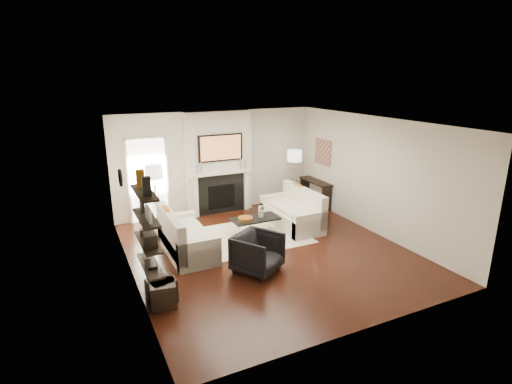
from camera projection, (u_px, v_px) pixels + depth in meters
name	position (u px, v px, depth m)	size (l,w,h in m)	color
room_envelope	(269.00, 190.00, 8.06)	(6.00, 6.00, 6.00)	black
chimney_breast	(219.00, 163.00, 10.54)	(1.80, 0.25, 2.70)	silver
fireplace_surround	(221.00, 194.00, 10.66)	(1.30, 0.02, 1.04)	black
firebox	(222.00, 197.00, 10.68)	(0.75, 0.02, 0.65)	black
mantel_pilaster_l	(196.00, 197.00, 10.33)	(0.12, 0.08, 1.10)	white
mantel_pilaster_r	(246.00, 190.00, 10.92)	(0.12, 0.08, 1.10)	white
mantel_shelf	(222.00, 173.00, 10.45)	(1.70, 0.18, 0.07)	white
tv_body	(221.00, 148.00, 10.28)	(1.20, 0.06, 0.70)	black
tv_screen	(221.00, 148.00, 10.25)	(1.10, 0.01, 0.62)	#BF723F
candlestick_l_tall	(201.00, 168.00, 10.17)	(0.04, 0.04, 0.30)	silver
candlestick_l_short	(196.00, 169.00, 10.13)	(0.04, 0.04, 0.24)	silver
candlestick_r_tall	(241.00, 164.00, 10.63)	(0.04, 0.04, 0.30)	silver
candlestick_r_short	(245.00, 164.00, 10.69)	(0.04, 0.04, 0.24)	silver
hallway_panel	(148.00, 181.00, 9.95)	(0.90, 0.02, 2.10)	white
door_trim_l	(128.00, 183.00, 9.73)	(0.06, 0.06, 2.16)	white
door_trim_r	(167.00, 179.00, 10.13)	(0.06, 0.06, 2.16)	white
door_trim_top	(145.00, 138.00, 9.63)	(1.02, 0.06, 0.06)	white
rug	(247.00, 236.00, 9.20)	(2.60, 2.00, 0.01)	beige
loveseat_left_base	(187.00, 243.00, 8.32)	(0.85, 1.80, 0.42)	beige
loveseat_left_back	(171.00, 232.00, 8.09)	(0.18, 1.80, 0.80)	beige
loveseat_left_arm_n	(199.00, 254.00, 7.59)	(0.85, 0.18, 0.60)	beige
loveseat_left_arm_s	(177.00, 226.00, 9.00)	(0.85, 0.18, 0.60)	beige
loveseat_left_cushion	(189.00, 231.00, 8.27)	(0.63, 1.44, 0.10)	beige
pillow_left_orange	(167.00, 218.00, 8.29)	(0.10, 0.42, 0.42)	#915711
pillow_left_charcoal	(174.00, 228.00, 7.78)	(0.10, 0.40, 0.40)	black
loveseat_right_base	(292.00, 218.00, 9.80)	(0.85, 1.80, 0.42)	beige
loveseat_right_back	(304.00, 204.00, 9.85)	(0.18, 1.80, 0.80)	beige
loveseat_right_arm_n	(310.00, 225.00, 9.07)	(0.85, 0.18, 0.60)	beige
loveseat_right_arm_s	(276.00, 205.00, 10.47)	(0.85, 0.18, 0.60)	beige
loveseat_right_cushion	(290.00, 208.00, 9.70)	(0.63, 1.44, 0.10)	beige
pillow_right_orange	(297.00, 193.00, 10.05)	(0.10, 0.42, 0.42)	#915711
pillow_right_charcoal	(311.00, 200.00, 9.53)	(0.10, 0.40, 0.40)	black
coffee_table	(255.00, 219.00, 9.19)	(1.10, 0.55, 0.04)	black
coffee_leg_nw	(239.00, 234.00, 8.86)	(0.02, 0.02, 0.38)	silver
coffee_leg_ne	(279.00, 227.00, 9.27)	(0.02, 0.02, 0.38)	silver
coffee_leg_sw	(232.00, 227.00, 9.24)	(0.02, 0.02, 0.38)	silver
coffee_leg_se	(270.00, 221.00, 9.65)	(0.02, 0.02, 0.38)	silver
hurricane_glass	(261.00, 211.00, 9.21)	(0.14, 0.14, 0.24)	white
hurricane_candle	(261.00, 214.00, 9.23)	(0.11, 0.11, 0.17)	white
copper_bowl	(245.00, 218.00, 9.08)	(0.34, 0.34, 0.06)	#B6661E
armchair	(258.00, 251.00, 7.49)	(0.79, 0.74, 0.81)	black
lamp_left_post	(156.00, 207.00, 9.37)	(0.02, 0.02, 1.20)	silver
lamp_left_shade	(154.00, 172.00, 9.13)	(0.40, 0.40, 0.30)	white
lamp_left_leg_a	(161.00, 207.00, 9.41)	(0.02, 0.02, 1.25)	silver
lamp_left_leg_b	(153.00, 206.00, 9.43)	(0.02, 0.02, 1.25)	silver
lamp_left_leg_c	(155.00, 209.00, 9.26)	(0.02, 0.02, 1.25)	silver
lamp_right_post	(294.00, 185.00, 11.21)	(0.02, 0.02, 1.20)	silver
lamp_right_shade	(295.00, 156.00, 10.97)	(0.40, 0.40, 0.30)	white
lamp_right_leg_a	(297.00, 185.00, 11.25)	(0.02, 0.02, 1.25)	silver
lamp_right_leg_b	(290.00, 185.00, 11.27)	(0.02, 0.02, 1.25)	silver
lamp_right_leg_c	(294.00, 186.00, 11.10)	(0.02, 0.02, 1.25)	silver
console_top	(316.00, 181.00, 11.12)	(0.35, 1.20, 0.04)	black
console_leg_n	(327.00, 200.00, 10.75)	(0.30, 0.04, 0.71)	black
console_leg_s	(305.00, 189.00, 11.70)	(0.30, 0.04, 0.71)	black
wall_art	(323.00, 152.00, 10.90)	(0.03, 0.70, 0.70)	#9A624D
shelf_bottom	(150.00, 265.00, 6.29)	(0.25, 1.00, 0.04)	black
shelf_lower	(148.00, 242.00, 6.17)	(0.25, 1.00, 0.04)	black
shelf_upper	(146.00, 218.00, 6.06)	(0.25, 1.00, 0.04)	black
shelf_top	(144.00, 193.00, 5.95)	(0.25, 1.00, 0.04)	black
decor_magfile_a	(146.00, 186.00, 5.71)	(0.12, 0.10, 0.28)	black
decor_magfile_b	(140.00, 179.00, 6.11)	(0.12, 0.10, 0.28)	#915711
decor_frame_a	(148.00, 214.00, 5.84)	(0.04, 0.30, 0.22)	white
decor_frame_b	(142.00, 205.00, 6.30)	(0.04, 0.22, 0.18)	black
decor_wine_rack	(150.00, 240.00, 5.96)	(0.18, 0.25, 0.20)	black
decor_box_small	(145.00, 232.00, 6.36)	(0.15, 0.12, 0.12)	black
decor_books	(151.00, 266.00, 6.18)	(0.14, 0.20, 0.05)	black
decor_box_tall	(147.00, 253.00, 6.48)	(0.10, 0.10, 0.18)	white
clock_rim	(120.00, 178.00, 7.60)	(0.34, 0.34, 0.04)	black
clock_face	(122.00, 178.00, 7.61)	(0.29, 0.29, 0.01)	white
ottoman_near	(161.00, 291.00, 6.51)	(0.40, 0.40, 0.40)	black
ottoman_far	(163.00, 294.00, 6.42)	(0.40, 0.40, 0.40)	black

